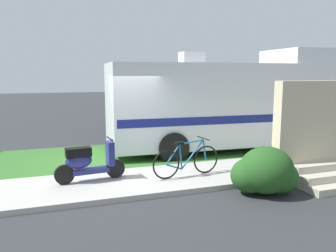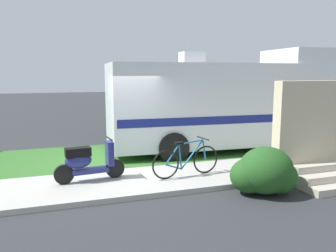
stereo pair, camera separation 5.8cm
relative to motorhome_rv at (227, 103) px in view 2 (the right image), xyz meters
The scene contains 10 objects.
ground_plane 4.43m from the motorhome_rv, 160.46° to the right, with size 80.00×80.00×0.00m, color #2D3033.
sidewalk 4.92m from the motorhome_rv, 146.44° to the right, with size 24.00×2.00×0.12m.
grass_strip 4.19m from the motorhome_rv, behind, with size 24.00×3.40×0.08m.
motorhome_rv is the anchor object (origin of this frame).
scooter 5.41m from the motorhome_rv, 154.05° to the right, with size 1.61×0.50×0.97m.
bicycle 3.82m from the motorhome_rv, 132.79° to the right, with size 1.77×0.52×0.90m.
pickup_truck_near 4.46m from the motorhome_rv, 80.08° to the left, with size 5.27×2.32×1.81m.
porch_steps 3.74m from the motorhome_rv, 84.12° to the right, with size 2.00×1.26×2.40m.
bush_by_porch 4.40m from the motorhome_rv, 106.96° to the right, with size 1.42×1.07×1.01m.
bottle_green 3.33m from the motorhome_rv, 86.92° to the right, with size 0.07×0.07×0.26m.
Camera 2 is at (-1.48, -8.62, 2.56)m, focal length 36.06 mm.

